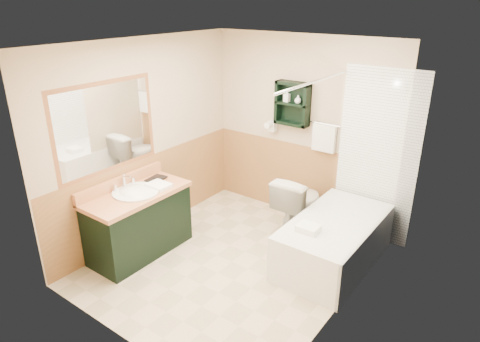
{
  "coord_description": "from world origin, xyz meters",
  "views": [
    {
      "loc": [
        2.52,
        -3.25,
        2.82
      ],
      "look_at": [
        -0.03,
        0.2,
        1.05
      ],
      "focal_mm": 32.0,
      "sensor_mm": 36.0,
      "label": 1
    }
  ],
  "objects_px": {
    "vanity": "(139,223)",
    "vanity_book": "(150,169)",
    "soap_bottle_a": "(287,99)",
    "soap_bottle_b": "(298,100)",
    "wall_shelf": "(292,104)",
    "bathtub": "(334,242)",
    "toilet": "(299,204)",
    "hair_dryer": "(272,126)"
  },
  "relations": [
    {
      "from": "bathtub",
      "to": "wall_shelf",
      "type": "bearing_deg",
      "value": 144.51
    },
    {
      "from": "hair_dryer",
      "to": "toilet",
      "type": "distance_m",
      "value": 1.12
    },
    {
      "from": "hair_dryer",
      "to": "soap_bottle_b",
      "type": "bearing_deg",
      "value": -4.51
    },
    {
      "from": "hair_dryer",
      "to": "soap_bottle_a",
      "type": "bearing_deg",
      "value": -7.8
    },
    {
      "from": "soap_bottle_a",
      "to": "soap_bottle_b",
      "type": "bearing_deg",
      "value": 0.0
    },
    {
      "from": "wall_shelf",
      "to": "bathtub",
      "type": "relative_size",
      "value": 0.37
    },
    {
      "from": "hair_dryer",
      "to": "vanity_book",
      "type": "distance_m",
      "value": 1.73
    },
    {
      "from": "hair_dryer",
      "to": "soap_bottle_a",
      "type": "relative_size",
      "value": 1.6
    },
    {
      "from": "hair_dryer",
      "to": "vanity_book",
      "type": "xyz_separation_m",
      "value": [
        -0.76,
        -1.52,
        -0.31
      ]
    },
    {
      "from": "soap_bottle_b",
      "to": "bathtub",
      "type": "bearing_deg",
      "value": -37.54
    },
    {
      "from": "bathtub",
      "to": "toilet",
      "type": "height_order",
      "value": "toilet"
    },
    {
      "from": "bathtub",
      "to": "vanity",
      "type": "bearing_deg",
      "value": -149.38
    },
    {
      "from": "wall_shelf",
      "to": "vanity_book",
      "type": "distance_m",
      "value": 1.95
    },
    {
      "from": "soap_bottle_a",
      "to": "hair_dryer",
      "type": "bearing_deg",
      "value": 172.2
    },
    {
      "from": "toilet",
      "to": "vanity_book",
      "type": "bearing_deg",
      "value": 37.49
    },
    {
      "from": "hair_dryer",
      "to": "vanity_book",
      "type": "height_order",
      "value": "hair_dryer"
    },
    {
      "from": "hair_dryer",
      "to": "soap_bottle_b",
      "type": "relative_size",
      "value": 2.29
    },
    {
      "from": "vanity",
      "to": "soap_bottle_b",
      "type": "relative_size",
      "value": 11.56
    },
    {
      "from": "vanity",
      "to": "soap_bottle_b",
      "type": "bearing_deg",
      "value": 62.36
    },
    {
      "from": "vanity",
      "to": "vanity_book",
      "type": "bearing_deg",
      "value": 113.97
    },
    {
      "from": "wall_shelf",
      "to": "hair_dryer",
      "type": "distance_m",
      "value": 0.46
    },
    {
      "from": "toilet",
      "to": "vanity_book",
      "type": "relative_size",
      "value": 3.33
    },
    {
      "from": "hair_dryer",
      "to": "toilet",
      "type": "relative_size",
      "value": 0.3
    },
    {
      "from": "wall_shelf",
      "to": "vanity_book",
      "type": "xyz_separation_m",
      "value": [
        -1.06,
        -1.5,
        -0.66
      ]
    },
    {
      "from": "wall_shelf",
      "to": "toilet",
      "type": "distance_m",
      "value": 1.27
    },
    {
      "from": "toilet",
      "to": "soap_bottle_a",
      "type": "bearing_deg",
      "value": -39.8
    },
    {
      "from": "wall_shelf",
      "to": "soap_bottle_b",
      "type": "height_order",
      "value": "wall_shelf"
    },
    {
      "from": "soap_bottle_a",
      "to": "soap_bottle_b",
      "type": "xyz_separation_m",
      "value": [
        0.16,
        0.0,
        0.01
      ]
    },
    {
      "from": "hair_dryer",
      "to": "vanity",
      "type": "height_order",
      "value": "hair_dryer"
    },
    {
      "from": "wall_shelf",
      "to": "vanity_book",
      "type": "bearing_deg",
      "value": -125.32
    },
    {
      "from": "wall_shelf",
      "to": "vanity",
      "type": "distance_m",
      "value": 2.38
    },
    {
      "from": "bathtub",
      "to": "vanity_book",
      "type": "xyz_separation_m",
      "value": [
        -2.08,
        -0.77,
        0.62
      ]
    },
    {
      "from": "soap_bottle_a",
      "to": "soap_bottle_b",
      "type": "height_order",
      "value": "soap_bottle_b"
    },
    {
      "from": "wall_shelf",
      "to": "soap_bottle_a",
      "type": "distance_m",
      "value": 0.1
    },
    {
      "from": "vanity",
      "to": "soap_bottle_b",
      "type": "height_order",
      "value": "soap_bottle_b"
    },
    {
      "from": "toilet",
      "to": "wall_shelf",
      "type": "bearing_deg",
      "value": -45.94
    },
    {
      "from": "vanity",
      "to": "toilet",
      "type": "height_order",
      "value": "same"
    },
    {
      "from": "bathtub",
      "to": "soap_bottle_b",
      "type": "distance_m",
      "value": 1.79
    },
    {
      "from": "wall_shelf",
      "to": "bathtub",
      "type": "xyz_separation_m",
      "value": [
        1.03,
        -0.73,
        -1.28
      ]
    },
    {
      "from": "hair_dryer",
      "to": "vanity",
      "type": "distance_m",
      "value": 2.14
    },
    {
      "from": "vanity",
      "to": "toilet",
      "type": "xyz_separation_m",
      "value": [
        1.26,
        1.51,
        0.0
      ]
    },
    {
      "from": "hair_dryer",
      "to": "toilet",
      "type": "bearing_deg",
      "value": -30.12
    }
  ]
}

